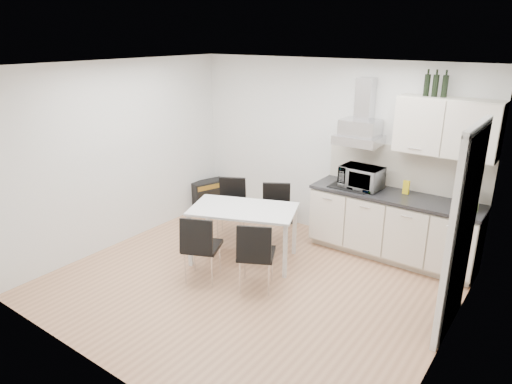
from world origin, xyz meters
TOP-DOWN VIEW (x-y plane):
  - ground at (0.00, 0.00)m, footprint 4.50×4.50m
  - wall_back at (0.00, 2.00)m, footprint 4.50×0.10m
  - wall_front at (0.00, -2.00)m, footprint 4.50×0.10m
  - wall_left at (-2.25, 0.00)m, footprint 0.10×4.00m
  - wall_right at (2.25, 0.00)m, footprint 0.10×4.00m
  - ceiling at (0.00, 0.00)m, footprint 4.50×4.50m
  - doorway at (2.21, 0.55)m, footprint 0.08×1.04m
  - kitchenette at (1.19, 1.73)m, footprint 2.22×0.64m
  - dining_table at (-0.44, 0.48)m, footprint 1.56×1.23m
  - chair_far_left at (-1.05, 0.96)m, footprint 0.62×0.65m
  - chair_far_right at (-0.36, 1.14)m, footprint 0.64×0.66m
  - chair_near_left at (-0.53, -0.24)m, footprint 0.60×0.64m
  - chair_near_right at (0.13, -0.01)m, footprint 0.62×0.65m
  - guitar_amp at (-2.10, 1.65)m, footprint 0.44×0.65m
  - floor_speaker at (-0.63, 1.90)m, footprint 0.22×0.20m

SIDE VIEW (x-z plane):
  - ground at x=0.00m, z-range 0.00..0.00m
  - floor_speaker at x=-0.63m, z-range 0.00..0.30m
  - guitar_amp at x=-2.10m, z-range 0.00..0.50m
  - chair_far_left at x=-1.05m, z-range 0.00..0.88m
  - chair_far_right at x=-0.36m, z-range 0.00..0.88m
  - chair_near_left at x=-0.53m, z-range 0.00..0.88m
  - chair_near_right at x=0.13m, z-range 0.00..0.88m
  - dining_table at x=-0.44m, z-range 0.29..1.04m
  - kitchenette at x=1.19m, z-range -0.43..2.09m
  - doorway at x=2.21m, z-range 0.00..2.10m
  - wall_back at x=0.00m, z-range 0.00..2.60m
  - wall_front at x=0.00m, z-range 0.00..2.60m
  - wall_left at x=-2.25m, z-range 0.00..2.60m
  - wall_right at x=2.25m, z-range 0.00..2.60m
  - ceiling at x=0.00m, z-range 2.60..2.60m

